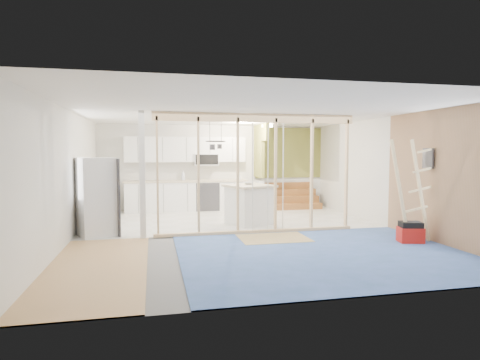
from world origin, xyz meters
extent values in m
cube|color=slate|center=(0.00, 0.00, 0.00)|extent=(7.00, 8.00, 0.01)
cube|color=white|center=(0.00, 0.00, 2.60)|extent=(7.00, 8.00, 0.01)
cube|color=white|center=(0.00, 4.00, 1.30)|extent=(7.00, 0.01, 2.60)
cube|color=white|center=(0.00, -4.00, 1.30)|extent=(7.00, 0.01, 2.60)
cube|color=white|center=(-3.50, 0.00, 1.30)|extent=(0.01, 8.00, 2.60)
cube|color=white|center=(3.50, 0.00, 1.30)|extent=(0.01, 8.00, 2.60)
cube|color=silver|center=(0.00, 2.00, 0.01)|extent=(7.00, 4.00, 0.02)
cube|color=#4E6CBD|center=(1.00, -2.00, 0.01)|extent=(5.00, 4.00, 0.02)
cube|color=tan|center=(-2.75, -2.00, 0.01)|extent=(1.50, 4.00, 0.02)
cube|color=tan|center=(0.50, -0.60, 0.02)|extent=(1.40, 1.00, 0.01)
cube|color=beige|center=(0.30, 0.00, 2.50)|extent=(4.40, 0.09, 0.18)
cube|color=beige|center=(0.30, 0.00, 0.05)|extent=(4.40, 0.09, 0.06)
cube|color=silver|center=(-2.10, 0.00, 1.30)|extent=(0.12, 0.14, 2.60)
cube|color=beige|center=(-1.80, 0.00, 1.30)|extent=(0.04, 0.09, 2.40)
cube|color=beige|center=(-0.96, 0.00, 1.30)|extent=(0.04, 0.09, 2.40)
cube|color=beige|center=(-0.12, 0.00, 1.30)|extent=(0.04, 0.09, 2.40)
cube|color=beige|center=(0.72, 0.00, 1.30)|extent=(0.04, 0.09, 2.40)
cube|color=beige|center=(1.56, 0.00, 1.30)|extent=(0.04, 0.09, 2.40)
cube|color=beige|center=(2.40, 0.00, 1.30)|extent=(0.04, 0.09, 2.40)
cylinder|color=silver|center=(0.20, -0.03, 1.22)|extent=(0.02, 0.02, 2.35)
cylinder|color=silver|center=(0.90, 0.02, 1.22)|extent=(0.02, 0.02, 2.35)
cylinder|color=silver|center=(0.55, 0.00, 1.22)|extent=(0.02, 0.02, 2.35)
cube|color=white|center=(-0.90, 3.70, 0.44)|extent=(3.60, 0.60, 0.88)
cube|color=beige|center=(-0.90, 3.70, 0.91)|extent=(3.66, 0.64, 0.05)
cube|color=white|center=(-3.20, 2.60, 0.44)|extent=(0.60, 1.60, 0.88)
cube|color=beige|center=(-3.20, 2.60, 0.91)|extent=(0.64, 1.64, 0.05)
cube|color=white|center=(-0.90, 3.82, 1.85)|extent=(3.60, 0.34, 0.75)
cube|color=white|center=(-0.30, 3.78, 1.55)|extent=(0.72, 0.38, 0.36)
cube|color=black|center=(-0.30, 3.59, 1.55)|extent=(0.68, 0.02, 0.30)
cube|color=olive|center=(1.30, 3.55, 1.80)|extent=(0.10, 0.90, 1.60)
cube|color=white|center=(1.30, 3.55, 0.45)|extent=(0.10, 0.90, 0.90)
cube|color=olive|center=(1.30, 2.85, 2.35)|extent=(0.10, 0.50, 0.50)
cube|color=olive|center=(2.40, 3.97, 1.75)|extent=(2.20, 0.04, 1.60)
cube|color=white|center=(2.40, 3.97, 0.45)|extent=(2.20, 0.04, 0.90)
cube|color=olive|center=(2.35, 3.20, 0.10)|extent=(1.70, 0.26, 0.20)
cube|color=olive|center=(2.35, 3.46, 0.30)|extent=(1.70, 0.26, 0.20)
cube|color=olive|center=(2.35, 3.72, 0.50)|extent=(1.70, 0.26, 0.20)
cube|color=olive|center=(2.35, 3.98, 0.70)|extent=(1.70, 0.26, 0.20)
torus|color=black|center=(-0.30, 1.90, 2.05)|extent=(0.52, 0.52, 0.02)
cylinder|color=black|center=(-0.45, 1.90, 2.30)|extent=(0.01, 0.01, 0.50)
cylinder|color=black|center=(-0.15, 1.90, 2.30)|extent=(0.01, 0.01, 0.50)
cylinder|color=#3D3D42|center=(-0.40, 1.80, 1.90)|extent=(0.14, 0.14, 0.14)
cylinder|color=#3D3D42|center=(-0.18, 2.00, 1.92)|extent=(0.12, 0.12, 0.12)
cube|color=#A57959|center=(3.48, -2.00, 1.30)|extent=(0.02, 4.00, 2.60)
cube|color=#3D3D42|center=(3.43, -1.40, 1.65)|extent=(0.04, 0.30, 0.40)
cylinder|color=#FFEABF|center=(1.40, 3.00, 2.54)|extent=(0.32, 0.32, 0.08)
cube|color=silver|center=(-3.04, 0.45, 0.83)|extent=(0.94, 0.92, 1.66)
cube|color=#3D3D42|center=(-2.69, 0.45, 0.83)|extent=(0.29, 0.61, 1.62)
cube|color=white|center=(0.40, 1.10, 0.45)|extent=(1.16, 1.16, 0.90)
cube|color=beige|center=(0.40, 1.10, 0.95)|extent=(1.30, 1.30, 0.05)
imported|color=silver|center=(0.41, 1.23, 1.01)|extent=(0.29, 0.29, 0.06)
imported|color=silver|center=(-1.00, 3.73, 1.08)|extent=(0.12, 0.12, 0.30)
imported|color=silver|center=(0.70, 3.58, 1.02)|extent=(0.11, 0.11, 0.18)
cube|color=red|center=(3.00, -1.52, 0.16)|extent=(0.51, 0.43, 0.31)
cube|color=black|center=(3.00, -1.52, 0.37)|extent=(0.46, 0.38, 0.11)
cube|color=beige|center=(2.76, -1.50, 1.02)|extent=(0.48, 0.07, 2.00)
cube|color=beige|center=(3.20, -1.50, 1.02)|extent=(0.48, 0.07, 2.00)
cube|color=beige|center=(3.04, -1.50, 0.28)|extent=(0.48, 0.07, 0.13)
cube|color=beige|center=(3.12, -1.50, 0.66)|extent=(0.48, 0.07, 0.13)
cube|color=beige|center=(3.20, -1.50, 1.05)|extent=(0.48, 0.07, 0.13)
cube|color=beige|center=(3.28, -1.50, 1.43)|extent=(0.48, 0.07, 0.13)
cube|color=beige|center=(3.36, -1.50, 1.82)|extent=(0.48, 0.07, 0.13)
camera|label=1|loc=(-1.89, -8.34, 1.77)|focal=30.00mm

